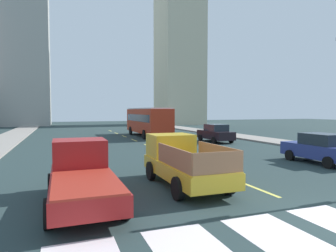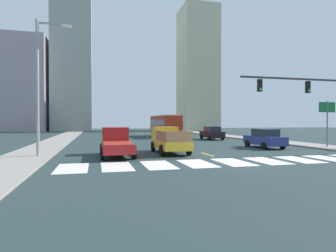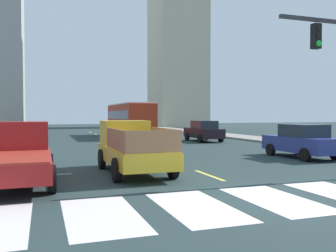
{
  "view_description": "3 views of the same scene",
  "coord_description": "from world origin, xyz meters",
  "px_view_note": "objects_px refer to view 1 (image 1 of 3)",
  "views": [
    {
      "loc": [
        -7.13,
        -5.26,
        3.01
      ],
      "look_at": [
        -1.34,
        10.42,
        2.14
      ],
      "focal_mm": 31.49,
      "sensor_mm": 36.0,
      "label": 1
    },
    {
      "loc": [
        -7.83,
        -15.41,
        2.4
      ],
      "look_at": [
        0.58,
        17.99,
        1.83
      ],
      "focal_mm": 30.7,
      "sensor_mm": 36.0,
      "label": 2
    },
    {
      "loc": [
        -5.71,
        -7.98,
        2.2
      ],
      "look_at": [
        0.59,
        10.31,
        1.61
      ],
      "focal_mm": 38.98,
      "sensor_mm": 36.0,
      "label": 3
    }
  ],
  "objects_px": {
    "pickup_dark": "(82,174)",
    "sedan_near_left": "(321,148)",
    "city_bus": "(148,120)",
    "pickup_stakebed": "(181,161)",
    "sedan_far": "(215,133)"
  },
  "relations": [
    {
      "from": "pickup_dark",
      "to": "sedan_near_left",
      "type": "bearing_deg",
      "value": 7.94
    },
    {
      "from": "city_bus",
      "to": "sedan_near_left",
      "type": "xyz_separation_m",
      "value": [
        4.36,
        -20.21,
        -1.09
      ]
    },
    {
      "from": "pickup_dark",
      "to": "city_bus",
      "type": "distance_m",
      "value": 24.57
    },
    {
      "from": "pickup_stakebed",
      "to": "sedan_near_left",
      "type": "relative_size",
      "value": 1.18
    },
    {
      "from": "sedan_far",
      "to": "city_bus",
      "type": "bearing_deg",
      "value": 118.84
    },
    {
      "from": "city_bus",
      "to": "sedan_near_left",
      "type": "distance_m",
      "value": 20.7
    },
    {
      "from": "pickup_stakebed",
      "to": "pickup_dark",
      "type": "height_order",
      "value": "same"
    },
    {
      "from": "pickup_stakebed",
      "to": "sedan_far",
      "type": "relative_size",
      "value": 1.18
    },
    {
      "from": "pickup_stakebed",
      "to": "city_bus",
      "type": "height_order",
      "value": "city_bus"
    },
    {
      "from": "city_bus",
      "to": "sedan_far",
      "type": "height_order",
      "value": "city_bus"
    },
    {
      "from": "pickup_dark",
      "to": "sedan_far",
      "type": "distance_m",
      "value": 19.93
    },
    {
      "from": "pickup_stakebed",
      "to": "sedan_near_left",
      "type": "distance_m",
      "value": 9.45
    },
    {
      "from": "sedan_far",
      "to": "sedan_near_left",
      "type": "xyz_separation_m",
      "value": [
        -0.04,
        -12.15,
        0.0
      ]
    },
    {
      "from": "city_bus",
      "to": "sedan_far",
      "type": "relative_size",
      "value": 2.45
    },
    {
      "from": "city_bus",
      "to": "sedan_near_left",
      "type": "bearing_deg",
      "value": -79.58
    }
  ]
}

